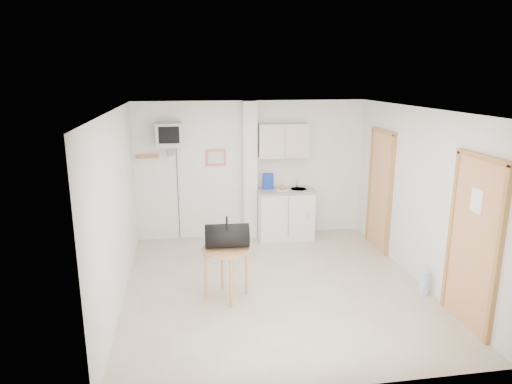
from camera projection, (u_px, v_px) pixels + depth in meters
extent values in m
plane|color=#BCAA95|center=(275.00, 286.00, 6.53)|extent=(4.50, 4.50, 0.00)
cube|color=white|center=(252.00, 170.00, 8.37)|extent=(4.20, 0.04, 2.50)
cube|color=white|center=(326.00, 269.00, 4.07)|extent=(4.20, 0.04, 2.50)
cube|color=white|center=(117.00, 209.00, 5.90)|extent=(0.04, 4.50, 2.50)
cube|color=white|center=(419.00, 196.00, 6.54)|extent=(0.04, 4.50, 2.50)
cube|color=white|center=(277.00, 110.00, 5.91)|extent=(4.20, 4.50, 0.04)
cube|color=white|center=(250.00, 171.00, 8.26)|extent=(0.25, 0.22, 2.50)
cube|color=#CC6655|center=(216.00, 157.00, 8.20)|extent=(0.36, 0.03, 0.30)
cube|color=silver|center=(216.00, 157.00, 8.18)|extent=(0.28, 0.01, 0.22)
cube|color=#A66C43|center=(148.00, 157.00, 7.99)|extent=(0.40, 0.05, 0.06)
cube|color=white|center=(235.00, 186.00, 8.39)|extent=(0.15, 0.02, 0.08)
cylinder|color=#A66C43|center=(138.00, 158.00, 7.91)|extent=(0.02, 0.08, 0.02)
cylinder|color=#A66C43|center=(147.00, 158.00, 7.94)|extent=(0.02, 0.08, 0.02)
cylinder|color=#A66C43|center=(156.00, 157.00, 7.96)|extent=(0.02, 0.08, 0.02)
cube|color=#AC6534|center=(380.00, 192.00, 7.79)|extent=(0.04, 0.75, 2.00)
cube|color=olive|center=(380.00, 192.00, 7.79)|extent=(0.06, 0.87, 2.06)
cube|color=#AC6534|center=(473.00, 245.00, 5.30)|extent=(0.04, 0.82, 2.02)
cube|color=olive|center=(473.00, 246.00, 5.30)|extent=(0.06, 0.94, 2.08)
cube|color=white|center=(477.00, 201.00, 5.17)|extent=(0.01, 0.20, 0.28)
cube|color=silver|center=(285.00, 215.00, 8.40)|extent=(1.00, 0.55, 0.88)
cube|color=gray|center=(285.00, 190.00, 8.29)|extent=(1.03, 0.58, 0.04)
cylinder|color=#B7B7BA|center=(299.00, 190.00, 8.33)|extent=(0.30, 0.30, 0.05)
cylinder|color=#B7B7BA|center=(297.00, 183.00, 8.43)|extent=(0.02, 0.02, 0.16)
cylinder|color=#B7B7BA|center=(298.00, 180.00, 8.36)|extent=(0.02, 0.13, 0.02)
cube|color=beige|center=(283.00, 140.00, 8.17)|extent=(0.90, 0.32, 0.60)
cube|color=#123398|center=(268.00, 181.00, 8.27)|extent=(0.19, 0.07, 0.29)
cylinder|color=white|center=(282.00, 190.00, 8.21)|extent=(0.22, 0.22, 0.01)
sphere|color=tan|center=(282.00, 188.00, 8.20)|extent=(0.11, 0.11, 0.11)
cube|color=slate|center=(170.00, 147.00, 7.88)|extent=(0.36, 0.32, 0.02)
cube|color=slate|center=(170.00, 150.00, 8.03)|extent=(0.10, 0.06, 0.20)
cube|color=#A8A9AA|center=(169.00, 135.00, 7.76)|extent=(0.44, 0.42, 0.40)
cube|color=black|center=(169.00, 135.00, 7.55)|extent=(0.34, 0.02, 0.28)
cylinder|color=black|center=(178.00, 193.00, 8.25)|extent=(0.01, 0.01, 1.73)
cylinder|color=#A66C43|center=(226.00, 249.00, 6.04)|extent=(0.64, 0.64, 0.03)
cylinder|color=#A66C43|center=(247.00, 272.00, 6.20)|extent=(0.04, 0.04, 0.68)
cylinder|color=#A66C43|center=(222.00, 266.00, 6.39)|extent=(0.04, 0.04, 0.68)
cylinder|color=#A66C43|center=(206.00, 277.00, 6.05)|extent=(0.04, 0.04, 0.68)
cylinder|color=#A66C43|center=(231.00, 283.00, 5.86)|extent=(0.04, 0.04, 0.68)
cylinder|color=black|center=(227.00, 236.00, 6.03)|extent=(0.60, 0.35, 0.32)
torus|color=black|center=(227.00, 225.00, 6.00)|extent=(0.04, 0.24, 0.24)
cylinder|color=#ADCEEE|center=(424.00, 282.00, 6.26)|extent=(0.13, 0.13, 0.35)
cylinder|color=#ADCEEE|center=(426.00, 269.00, 6.21)|extent=(0.04, 0.04, 0.04)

